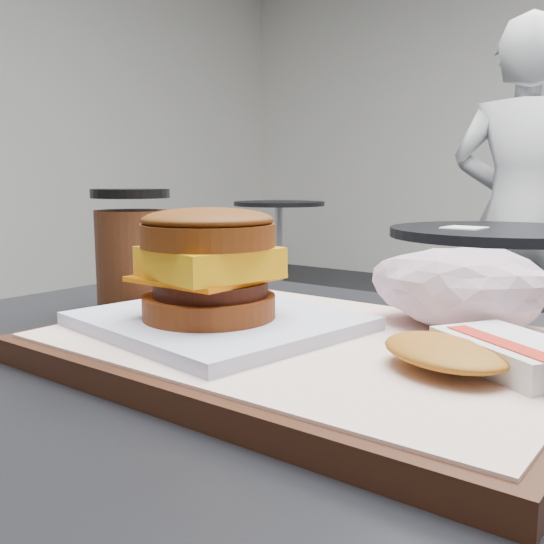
{
  "coord_description": "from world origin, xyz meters",
  "views": [
    {
      "loc": [
        0.25,
        -0.34,
        0.9
      ],
      "look_at": [
        -0.02,
        0.01,
        0.83
      ],
      "focal_mm": 40.0,
      "sensor_mm": 36.0,
      "label": 1
    }
  ],
  "objects_px": {
    "crumpled_wrapper": "(460,286)",
    "coffee_cup": "(132,256)",
    "patron": "(520,217)",
    "serving_tray": "(313,350)",
    "neighbor_table": "(497,289)",
    "breakfast_sandwich": "(212,278)",
    "hash_brown": "(482,353)"
  },
  "relations": [
    {
      "from": "breakfast_sandwich",
      "to": "neighbor_table",
      "type": "height_order",
      "value": "breakfast_sandwich"
    },
    {
      "from": "hash_brown",
      "to": "crumpled_wrapper",
      "type": "bearing_deg",
      "value": 116.9
    },
    {
      "from": "serving_tray",
      "to": "crumpled_wrapper",
      "type": "xyz_separation_m",
      "value": [
        0.07,
        0.1,
        0.04
      ]
    },
    {
      "from": "crumpled_wrapper",
      "to": "patron",
      "type": "height_order",
      "value": "patron"
    },
    {
      "from": "hash_brown",
      "to": "neighbor_table",
      "type": "height_order",
      "value": "hash_brown"
    },
    {
      "from": "crumpled_wrapper",
      "to": "patron",
      "type": "distance_m",
      "value": 2.13
    },
    {
      "from": "breakfast_sandwich",
      "to": "neighbor_table",
      "type": "distance_m",
      "value": 1.71
    },
    {
      "from": "breakfast_sandwich",
      "to": "hash_brown",
      "type": "distance_m",
      "value": 0.2
    },
    {
      "from": "patron",
      "to": "crumpled_wrapper",
      "type": "bearing_deg",
      "value": 101.78
    },
    {
      "from": "crumpled_wrapper",
      "to": "coffee_cup",
      "type": "bearing_deg",
      "value": -168.36
    },
    {
      "from": "neighbor_table",
      "to": "hash_brown",
      "type": "bearing_deg",
      "value": -73.47
    },
    {
      "from": "serving_tray",
      "to": "neighbor_table",
      "type": "distance_m",
      "value": 1.69
    },
    {
      "from": "neighbor_table",
      "to": "crumpled_wrapper",
      "type": "bearing_deg",
      "value": -74.21
    },
    {
      "from": "serving_tray",
      "to": "neighbor_table",
      "type": "height_order",
      "value": "serving_tray"
    },
    {
      "from": "serving_tray",
      "to": "patron",
      "type": "bearing_deg",
      "value": 101.71
    },
    {
      "from": "breakfast_sandwich",
      "to": "patron",
      "type": "relative_size",
      "value": 0.14
    },
    {
      "from": "breakfast_sandwich",
      "to": "patron",
      "type": "xyz_separation_m",
      "value": [
        -0.37,
        2.19,
        -0.07
      ]
    },
    {
      "from": "neighbor_table",
      "to": "patron",
      "type": "bearing_deg",
      "value": 99.19
    },
    {
      "from": "coffee_cup",
      "to": "neighbor_table",
      "type": "bearing_deg",
      "value": 94.36
    },
    {
      "from": "coffee_cup",
      "to": "patron",
      "type": "relative_size",
      "value": 0.08
    },
    {
      "from": "breakfast_sandwich",
      "to": "hash_brown",
      "type": "relative_size",
      "value": 1.57
    },
    {
      "from": "serving_tray",
      "to": "patron",
      "type": "relative_size",
      "value": 0.25
    },
    {
      "from": "coffee_cup",
      "to": "crumpled_wrapper",
      "type": "bearing_deg",
      "value": 11.64
    },
    {
      "from": "coffee_cup",
      "to": "patron",
      "type": "distance_m",
      "value": 2.14
    },
    {
      "from": "crumpled_wrapper",
      "to": "patron",
      "type": "relative_size",
      "value": 0.09
    },
    {
      "from": "serving_tray",
      "to": "breakfast_sandwich",
      "type": "relative_size",
      "value": 1.79
    },
    {
      "from": "coffee_cup",
      "to": "hash_brown",
      "type": "bearing_deg",
      "value": -5.94
    },
    {
      "from": "serving_tray",
      "to": "patron",
      "type": "height_order",
      "value": "patron"
    },
    {
      "from": "neighbor_table",
      "to": "patron",
      "type": "height_order",
      "value": "patron"
    },
    {
      "from": "serving_tray",
      "to": "crumpled_wrapper",
      "type": "distance_m",
      "value": 0.13
    },
    {
      "from": "hash_brown",
      "to": "coffee_cup",
      "type": "distance_m",
      "value": 0.37
    },
    {
      "from": "serving_tray",
      "to": "neighbor_table",
      "type": "bearing_deg",
      "value": 102.51
    }
  ]
}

